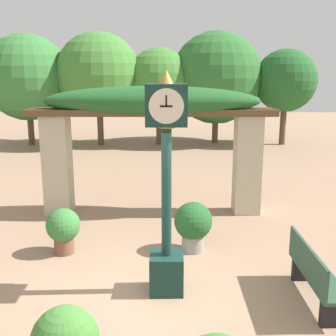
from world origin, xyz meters
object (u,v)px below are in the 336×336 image
Objects in this scene: potted_plant_near_left at (195,224)px; park_bench at (316,274)px; pedestal_clock at (168,181)px; potted_plant_far_left at (65,228)px.

potted_plant_near_left reaches higher than park_bench.
potted_plant_near_left is 2.49m from park_bench.
potted_plant_far_left is at bearing 144.23° from pedestal_clock.
park_bench is (2.19, -0.32, -1.34)m from pedestal_clock.
potted_plant_near_left is 0.59× the size of park_bench.
potted_plant_far_left is (-2.44, -0.12, -0.04)m from potted_plant_near_left.
park_bench is at bearing -22.57° from potted_plant_far_left.
potted_plant_near_left is 2.44m from potted_plant_far_left.
potted_plant_far_left is 0.54× the size of park_bench.
pedestal_clock is 2.08× the size of park_bench.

